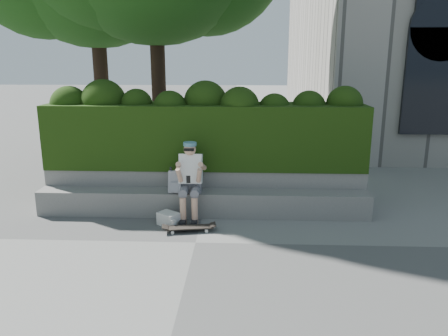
{
  "coord_description": "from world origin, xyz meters",
  "views": [
    {
      "loc": [
        0.72,
        -6.27,
        2.79
      ],
      "look_at": [
        0.4,
        1.0,
        0.95
      ],
      "focal_mm": 35.0,
      "sensor_mm": 36.0,
      "label": 1
    }
  ],
  "objects_px": {
    "person": "(190,178)",
    "backpack_plaid": "(176,182)",
    "backpack_ground": "(169,219)",
    "skateboard": "(189,228)"
  },
  "relations": [
    {
      "from": "skateboard",
      "to": "backpack_plaid",
      "type": "height_order",
      "value": "backpack_plaid"
    },
    {
      "from": "backpack_ground",
      "to": "backpack_plaid",
      "type": "bearing_deg",
      "value": 114.46
    },
    {
      "from": "skateboard",
      "to": "backpack_ground",
      "type": "xyz_separation_m",
      "value": [
        -0.39,
        0.28,
        0.04
      ]
    },
    {
      "from": "person",
      "to": "backpack_plaid",
      "type": "relative_size",
      "value": 3.48
    },
    {
      "from": "person",
      "to": "backpack_ground",
      "type": "xyz_separation_m",
      "value": [
        -0.35,
        -0.35,
        -0.64
      ]
    },
    {
      "from": "person",
      "to": "backpack_plaid",
      "type": "xyz_separation_m",
      "value": [
        -0.26,
        0.08,
        -0.1
      ]
    },
    {
      "from": "skateboard",
      "to": "backpack_ground",
      "type": "height_order",
      "value": "backpack_ground"
    },
    {
      "from": "backpack_plaid",
      "to": "backpack_ground",
      "type": "relative_size",
      "value": 1.16
    },
    {
      "from": "person",
      "to": "backpack_plaid",
      "type": "bearing_deg",
      "value": 162.82
    },
    {
      "from": "skateboard",
      "to": "backpack_ground",
      "type": "bearing_deg",
      "value": 134.9
    }
  ]
}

